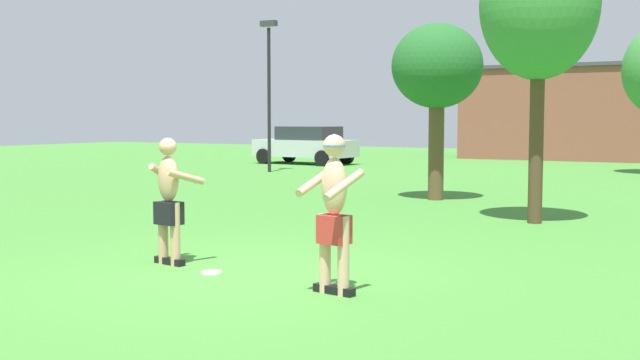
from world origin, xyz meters
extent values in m
plane|color=#428433|center=(0.00, 0.00, 0.00)|extent=(80.00, 80.00, 0.00)
cube|color=black|center=(1.68, -0.39, 0.04)|extent=(0.28, 0.15, 0.09)
cylinder|color=#E0AD89|center=(1.68, -0.39, 0.44)|extent=(0.13, 0.13, 0.87)
cube|color=black|center=(1.43, -0.34, 0.04)|extent=(0.28, 0.15, 0.09)
cylinder|color=#E0AD89|center=(1.43, -0.34, 0.44)|extent=(0.13, 0.13, 0.87)
cube|color=red|center=(1.55, -0.36, 0.72)|extent=(0.36, 0.29, 0.31)
ellipsoid|color=#E0AD89|center=(1.55, -0.36, 1.19)|extent=(0.34, 0.27, 0.63)
cylinder|color=#E0AD89|center=(1.74, -0.50, 1.22)|extent=(0.24, 0.59, 0.32)
cylinder|color=#E0AD89|center=(1.33, -0.42, 1.22)|extent=(0.13, 0.60, 0.27)
sphere|color=#E0AD89|center=(1.55, -0.36, 1.63)|extent=(0.24, 0.24, 0.24)
cone|color=#194CA5|center=(1.55, -0.36, 1.70)|extent=(0.29, 0.29, 0.13)
cube|color=black|center=(-1.29, 0.15, 0.04)|extent=(0.28, 0.15, 0.09)
cylinder|color=tan|center=(-1.29, 0.15, 0.42)|extent=(0.13, 0.13, 0.83)
cube|color=black|center=(-1.05, 0.10, 0.04)|extent=(0.28, 0.15, 0.09)
cylinder|color=tan|center=(-1.05, 0.10, 0.42)|extent=(0.13, 0.13, 0.83)
cube|color=black|center=(-1.17, 0.13, 0.68)|extent=(0.38, 0.30, 0.30)
ellipsoid|color=tan|center=(-1.17, 0.13, 1.14)|extent=(0.36, 0.27, 0.60)
cylinder|color=tan|center=(-1.37, 0.26, 1.17)|extent=(0.12, 0.55, 0.35)
cylinder|color=tan|center=(-0.93, 0.18, 1.17)|extent=(0.23, 0.58, 0.24)
sphere|color=tan|center=(-1.17, 0.13, 1.56)|extent=(0.23, 0.23, 0.23)
cylinder|color=white|center=(-0.31, -0.10, 0.01)|extent=(0.27, 0.27, 0.03)
cube|color=silver|center=(-10.96, 20.66, 0.67)|extent=(4.45, 2.21, 0.70)
cube|color=#282D33|center=(-10.76, 20.64, 1.30)|extent=(2.55, 1.81, 0.56)
cylinder|color=black|center=(-12.54, 19.91, 0.32)|extent=(0.66, 0.28, 0.64)
cylinder|color=black|center=(-12.37, 21.70, 0.32)|extent=(0.66, 0.28, 0.64)
cylinder|color=black|center=(-9.55, 19.62, 0.32)|extent=(0.66, 0.28, 0.64)
cylinder|color=black|center=(-9.37, 21.41, 0.32)|extent=(0.66, 0.28, 0.64)
cylinder|color=black|center=(-9.62, 15.79, 2.56)|extent=(0.12, 0.12, 5.12)
cube|color=#333338|center=(-9.62, 15.79, 5.27)|extent=(0.60, 0.24, 0.20)
cube|color=brown|center=(-2.27, 30.76, 2.10)|extent=(9.02, 5.64, 4.21)
cube|color=#3F3F44|center=(-2.27, 30.76, 4.29)|extent=(9.38, 5.87, 0.16)
cylinder|color=brown|center=(-1.00, 9.61, 1.23)|extent=(0.37, 0.37, 2.45)
ellipsoid|color=#236028|center=(-1.00, 9.61, 3.15)|extent=(2.13, 2.13, 1.98)
cylinder|color=#4C3823|center=(2.07, 6.56, 1.51)|extent=(0.26, 0.26, 3.02)
ellipsoid|color=#387F38|center=(2.07, 6.56, 3.98)|extent=(2.13, 2.13, 2.72)
camera|label=1|loc=(5.52, -7.87, 1.93)|focal=43.99mm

